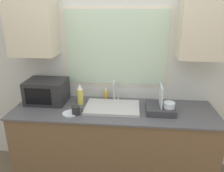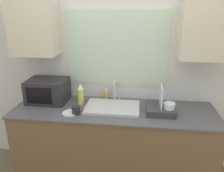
# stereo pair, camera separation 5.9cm
# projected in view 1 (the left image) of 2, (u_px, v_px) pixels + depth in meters

# --- Properties ---
(countertop) EXTENTS (2.22, 0.69, 0.90)m
(countertop) POSITION_uv_depth(u_px,v_px,m) (114.00, 144.00, 2.56)
(countertop) COLOR brown
(countertop) RESTS_ON ground_plane
(wall_back) EXTENTS (6.00, 0.38, 2.60)m
(wall_back) POSITION_uv_depth(u_px,v_px,m) (116.00, 59.00, 2.55)
(wall_back) COLOR silver
(wall_back) RESTS_ON ground_plane
(sink_basin) EXTENTS (0.59, 0.39, 0.03)m
(sink_basin) POSITION_uv_depth(u_px,v_px,m) (112.00, 107.00, 2.41)
(sink_basin) COLOR #B2B2B7
(sink_basin) RESTS_ON countertop
(faucet) EXTENTS (0.08, 0.14, 0.26)m
(faucet) POSITION_uv_depth(u_px,v_px,m) (114.00, 90.00, 2.56)
(faucet) COLOR #B7B7BC
(faucet) RESTS_ON countertop
(microwave) EXTENTS (0.45, 0.35, 0.27)m
(microwave) POSITION_uv_depth(u_px,v_px,m) (47.00, 91.00, 2.55)
(microwave) COLOR #232326
(microwave) RESTS_ON countertop
(dish_rack) EXTENTS (0.30, 0.31, 0.29)m
(dish_rack) POSITION_uv_depth(u_px,v_px,m) (161.00, 107.00, 2.33)
(dish_rack) COLOR #333338
(dish_rack) RESTS_ON countertop
(spray_bottle) EXTENTS (0.07, 0.07, 0.24)m
(spray_bottle) POSITION_uv_depth(u_px,v_px,m) (80.00, 94.00, 2.50)
(spray_bottle) COLOR #D8CC4C
(spray_bottle) RESTS_ON countertop
(soap_bottle) EXTENTS (0.04, 0.04, 0.14)m
(soap_bottle) POSITION_uv_depth(u_px,v_px,m) (106.00, 95.00, 2.64)
(soap_bottle) COLOR gold
(soap_bottle) RESTS_ON countertop
(mug_near_sink) EXTENTS (0.12, 0.08, 0.09)m
(mug_near_sink) POSITION_uv_depth(u_px,v_px,m) (76.00, 110.00, 2.27)
(mug_near_sink) COLOR #262628
(mug_near_sink) RESTS_ON countertop
(small_plate) EXTENTS (0.17, 0.17, 0.01)m
(small_plate) POSITION_uv_depth(u_px,v_px,m) (70.00, 113.00, 2.29)
(small_plate) COLOR silver
(small_plate) RESTS_ON countertop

